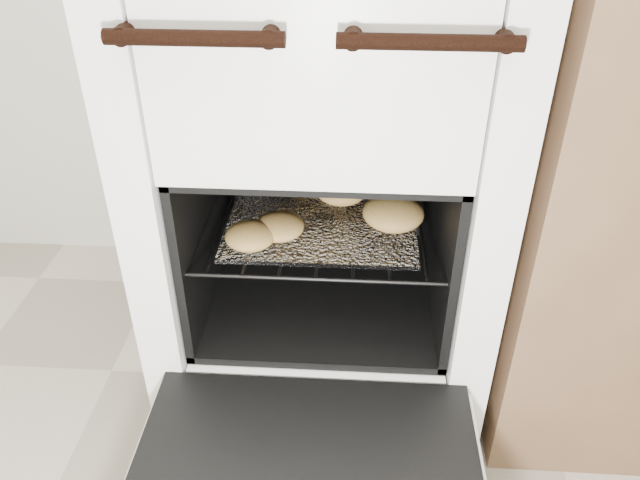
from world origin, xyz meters
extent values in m
cube|color=white|center=(0.17, 1.16, 0.49)|extent=(0.64, 0.68, 0.98)
cylinder|color=black|center=(0.02, 0.80, 0.85)|extent=(0.23, 0.02, 0.02)
cylinder|color=black|center=(0.32, 0.80, 0.85)|extent=(0.23, 0.02, 0.02)
cylinder|color=black|center=(-0.06, 1.07, 0.43)|extent=(0.01, 0.45, 0.01)
cylinder|color=black|center=(0.40, 1.07, 0.43)|extent=(0.01, 0.45, 0.01)
cylinder|color=black|center=(0.17, 0.86, 0.43)|extent=(0.46, 0.01, 0.01)
cylinder|color=black|center=(0.17, 1.29, 0.43)|extent=(0.46, 0.01, 0.01)
cylinder|color=black|center=(-0.03, 1.07, 0.43)|extent=(0.01, 0.43, 0.01)
cylinder|color=black|center=(0.04, 1.07, 0.43)|extent=(0.01, 0.43, 0.01)
cylinder|color=black|center=(0.10, 1.07, 0.43)|extent=(0.01, 0.43, 0.01)
cylinder|color=black|center=(0.17, 1.07, 0.43)|extent=(0.01, 0.43, 0.01)
cylinder|color=black|center=(0.23, 1.07, 0.43)|extent=(0.01, 0.43, 0.01)
cylinder|color=black|center=(0.29, 1.07, 0.43)|extent=(0.01, 0.43, 0.01)
cylinder|color=black|center=(0.36, 1.07, 0.43)|extent=(0.01, 0.43, 0.01)
cube|color=white|center=(0.17, 1.05, 0.44)|extent=(0.36, 0.32, 0.01)
ellipsoid|color=tan|center=(0.10, 1.15, 0.46)|extent=(0.11, 0.11, 0.04)
ellipsoid|color=tan|center=(0.30, 1.03, 0.47)|extent=(0.14, 0.14, 0.06)
ellipsoid|color=tan|center=(0.20, 1.12, 0.47)|extent=(0.14, 0.14, 0.05)
ellipsoid|color=tan|center=(0.09, 0.98, 0.46)|extent=(0.13, 0.13, 0.04)
ellipsoid|color=tan|center=(0.04, 0.94, 0.46)|extent=(0.13, 0.13, 0.04)
camera|label=1|loc=(0.23, 0.01, 1.07)|focal=35.00mm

